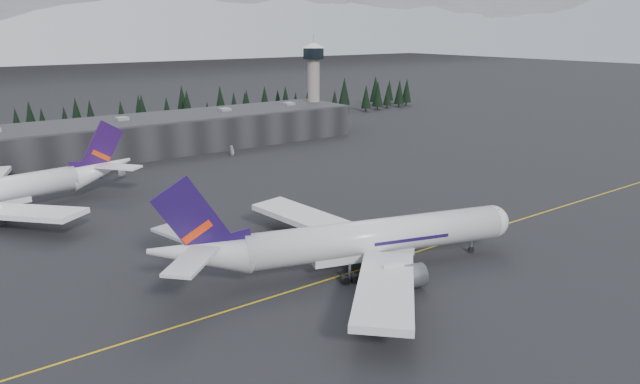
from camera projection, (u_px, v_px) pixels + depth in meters
ground at (379, 258)px, 112.73m from camera, size 1400.00×1400.00×0.00m
taxiline at (386, 261)px, 111.17m from camera, size 400.00×0.40×0.02m
terminal at (151, 135)px, 208.17m from camera, size 160.00×30.00×12.60m
control_tower at (314, 77)px, 248.13m from camera, size 10.00×10.00×37.70m
treeline at (119, 119)px, 236.60m from camera, size 360.00×20.00×15.00m
jet_main at (347, 241)px, 105.45m from camera, size 69.50×62.95×20.91m
gse_vehicle_a at (121, 174)px, 174.73m from camera, size 3.89×5.28×1.33m
gse_vehicle_b at (232, 154)px, 203.27m from camera, size 3.80×1.61×1.28m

